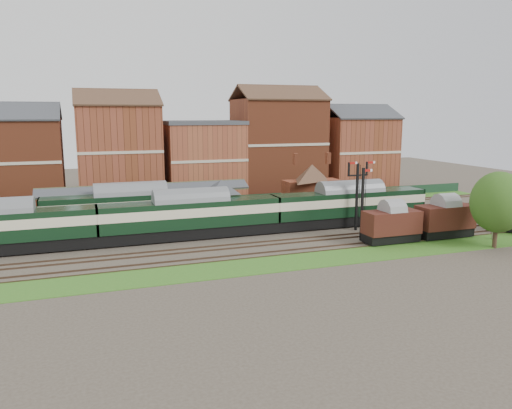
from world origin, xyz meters
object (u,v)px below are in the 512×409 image
object	(u,v)px
dmu_train	(191,215)
semaphore_bracket	(357,192)
goods_van_a	(392,224)
signal_box	(221,203)
platform_railcar	(131,208)

from	to	relation	value
dmu_train	semaphore_bracket	bearing A→B (deg)	-7.34
semaphore_bracket	dmu_train	distance (m)	19.66
goods_van_a	signal_box	bearing A→B (deg)	141.64
signal_box	semaphore_bracket	distance (m)	16.16
goods_van_a	dmu_train	bearing A→B (deg)	155.61
platform_railcar	goods_van_a	distance (m)	30.01
dmu_train	goods_van_a	distance (m)	21.80
semaphore_bracket	dmu_train	xyz separation A→B (m)	(-19.41, 2.50, -1.97)
signal_box	dmu_train	world-z (taller)	signal_box
signal_box	goods_van_a	world-z (taller)	signal_box
dmu_train	goods_van_a	size ratio (longest dim) A/B	9.86
signal_box	semaphore_bracket	bearing A→B (deg)	-20.92
platform_railcar	dmu_train	bearing A→B (deg)	-48.03
goods_van_a	platform_railcar	bearing A→B (deg)	148.90
dmu_train	goods_van_a	bearing A→B (deg)	-24.39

